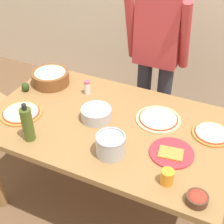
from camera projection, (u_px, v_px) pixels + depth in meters
ground at (109, 197)px, 2.55m from camera, size 8.00×8.00×0.00m
dining_table at (109, 133)px, 2.15m from camera, size 1.60×0.96×0.76m
person_cook at (157, 52)px, 2.52m from camera, size 0.49×0.25×1.62m
pizza_raw_on_board at (158, 119)px, 2.11m from camera, size 0.29×0.29×0.02m
pizza_cooked_on_tray at (212, 133)px, 1.99m from camera, size 0.25×0.25×0.02m
pizza_second_cooked at (21, 113)px, 2.16m from camera, size 0.28×0.28×0.02m
plate_with_slice at (171, 153)px, 1.86m from camera, size 0.26×0.26×0.02m
popcorn_bowl at (50, 77)px, 2.45m from camera, size 0.28×0.28×0.11m
mixing_bowl_steel at (96, 114)px, 2.10m from camera, size 0.20×0.20×0.08m
small_sauce_bowl at (197, 198)px, 1.57m from camera, size 0.11×0.11×0.06m
olive_oil_bottle at (27, 124)px, 1.90m from camera, size 0.07×0.07×0.26m
steel_pot at (111, 145)px, 1.83m from camera, size 0.17×0.17×0.13m
cup_orange at (167, 177)px, 1.67m from camera, size 0.07×0.07×0.08m
salt_shaker at (87, 87)px, 2.34m from camera, size 0.04×0.04×0.11m
avocado at (25, 87)px, 2.38m from camera, size 0.06×0.06×0.07m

